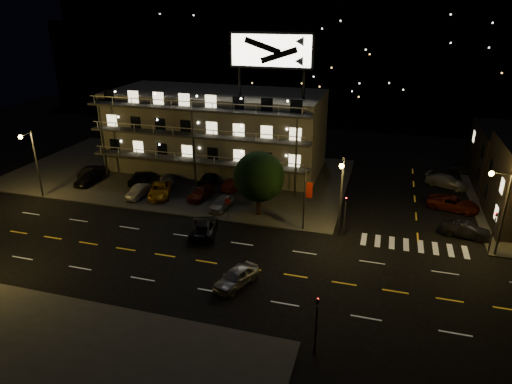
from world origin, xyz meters
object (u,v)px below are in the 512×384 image
(tree, at_px, (258,178))
(side_car_0, at_px, (466,230))
(lot_car_4, at_px, (222,203))
(lot_car_7, at_px, (167,179))
(lot_car_2, at_px, (160,190))
(road_car_east, at_px, (236,277))
(road_car_west, at_px, (204,227))

(tree, distance_m, side_car_0, 20.96)
(lot_car_4, bearing_deg, lot_car_7, 158.33)
(lot_car_2, bearing_deg, lot_car_4, -28.89)
(side_car_0, bearing_deg, road_car_east, 136.41)
(lot_car_2, relative_size, road_car_east, 1.18)
(tree, distance_m, lot_car_2, 13.00)
(lot_car_2, bearing_deg, lot_car_7, 84.87)
(lot_car_2, bearing_deg, road_car_west, -60.15)
(road_car_west, bearing_deg, lot_car_2, -55.62)
(lot_car_7, xyz_separation_m, road_car_west, (9.44, -10.89, -0.07))
(lot_car_4, bearing_deg, lot_car_2, 177.86)
(side_car_0, height_order, road_car_east, road_car_east)
(lot_car_7, distance_m, side_car_0, 34.33)
(tree, relative_size, road_car_east, 1.60)
(tree, bearing_deg, road_car_west, -125.18)
(tree, height_order, lot_car_4, tree)
(tree, bearing_deg, road_car_east, -81.66)
(lot_car_4, xyz_separation_m, side_car_0, (24.92, 0.59, -0.09))
(side_car_0, bearing_deg, road_car_west, 114.30)
(lot_car_7, xyz_separation_m, side_car_0, (34.05, -4.40, -0.08))
(road_car_east, xyz_separation_m, road_car_west, (-5.89, 7.55, 0.00))
(lot_car_4, distance_m, road_car_east, 14.82)
(tree, xyz_separation_m, road_car_east, (1.93, -13.17, -3.53))
(tree, distance_m, road_car_west, 7.73)
(lot_car_7, bearing_deg, lot_car_4, 126.40)
(side_car_0, bearing_deg, lot_car_7, 92.16)
(lot_car_4, xyz_separation_m, road_car_west, (0.32, -5.90, -0.08))
(lot_car_2, xyz_separation_m, lot_car_7, (-0.96, 3.68, -0.05))
(road_car_east, bearing_deg, side_car_0, 57.75)
(lot_car_2, distance_m, road_car_east, 20.61)
(side_car_0, bearing_deg, tree, 101.94)
(tree, bearing_deg, lot_car_7, 158.53)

